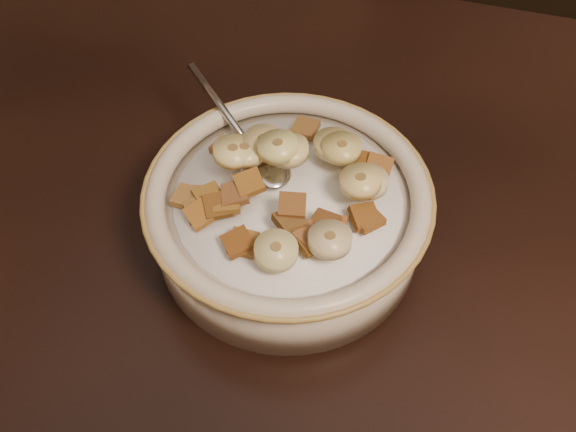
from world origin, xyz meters
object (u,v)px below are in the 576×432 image
(spoon, at_px, (265,167))
(cereal_bowl, at_px, (288,219))
(table, at_px, (281,321))
(chair, at_px, (477,149))

(spoon, bearing_deg, cereal_bowl, 90.00)
(cereal_bowl, distance_m, spoon, 0.05)
(table, bearing_deg, spoon, 113.87)
(chair, relative_size, cereal_bowl, 4.52)
(cereal_bowl, height_order, spoon, spoon)
(chair, xyz_separation_m, cereal_bowl, (-0.17, -0.42, 0.29))
(table, height_order, spoon, spoon)
(cereal_bowl, relative_size, spoon, 4.17)
(chair, xyz_separation_m, spoon, (-0.20, -0.40, 0.32))
(spoon, bearing_deg, chair, -165.33)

